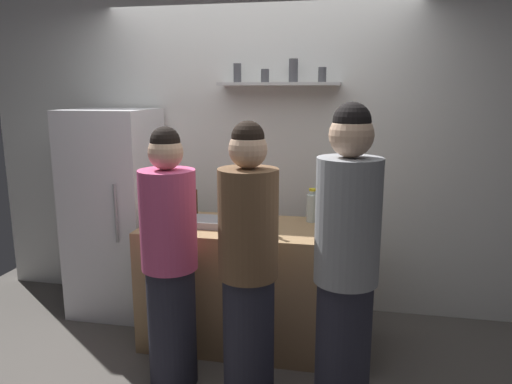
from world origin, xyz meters
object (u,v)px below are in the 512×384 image
refrigerator (115,212)px  water_bottle_plastic (312,207)px  baking_pan (211,222)px  wine_bottle_green_glass (260,216)px  person_grey_hoodie (346,272)px  utensil_holder (179,214)px  person_pink_top (170,262)px  person_brown_jacket (248,270)px  wine_bottle_amber_glass (193,202)px

refrigerator → water_bottle_plastic: (1.63, -0.13, 0.15)m
refrigerator → baking_pan: refrigerator is taller
refrigerator → water_bottle_plastic: 1.64m
baking_pan → water_bottle_plastic: bearing=19.7°
refrigerator → wine_bottle_green_glass: (1.31, -0.48, 0.16)m
water_bottle_plastic → person_grey_hoodie: 1.03m
baking_pan → utensil_holder: utensil_holder is taller
water_bottle_plastic → baking_pan: bearing=-160.3°
utensil_holder → person_pink_top: bearing=-75.3°
person_pink_top → person_grey_hoodie: bearing=-133.4°
baking_pan → person_grey_hoodie: bearing=-37.7°
water_bottle_plastic → person_brown_jacket: size_ratio=0.15×
person_pink_top → wine_bottle_amber_glass: bearing=-25.9°
person_grey_hoodie → baking_pan: bearing=-93.7°
baking_pan → utensil_holder: 0.26m
water_bottle_plastic → utensil_holder: bearing=-167.5°
water_bottle_plastic → person_pink_top: size_ratio=0.15×
person_brown_jacket → water_bottle_plastic: bearing=-28.1°
wine_bottle_amber_glass → baking_pan: bearing=-46.8°
person_brown_jacket → person_grey_hoodie: bearing=-109.8°
utensil_holder → wine_bottle_amber_glass: 0.19m
baking_pan → person_grey_hoodie: (0.96, -0.74, -0.02)m
wine_bottle_amber_glass → water_bottle_plastic: (0.90, 0.03, -0.01)m
person_pink_top → person_brown_jacket: (0.51, -0.09, 0.03)m
wine_bottle_green_glass → person_brown_jacket: size_ratio=0.19×
refrigerator → wine_bottle_amber_glass: refrigerator is taller
wine_bottle_green_glass → person_grey_hoodie: size_ratio=0.18×
person_brown_jacket → baking_pan: bearing=21.5°
wine_bottle_amber_glass → person_grey_hoodie: size_ratio=0.18×
refrigerator → person_brown_jacket: size_ratio=1.01×
person_pink_top → water_bottle_plastic: bearing=-78.1°
utensil_holder → person_brown_jacket: 0.97m
utensil_holder → person_pink_top: 0.64m
refrigerator → wine_bottle_green_glass: 1.40m
refrigerator → person_brown_jacket: refrigerator is taller
water_bottle_plastic → wine_bottle_green_glass: bearing=-132.3°
baking_pan → wine_bottle_green_glass: size_ratio=1.06×
refrigerator → utensil_holder: (0.68, -0.34, 0.10)m
wine_bottle_green_glass → person_brown_jacket: person_brown_jacket is taller
wine_bottle_amber_glass → water_bottle_plastic: size_ratio=1.27×
wine_bottle_green_glass → baking_pan: bearing=164.9°
refrigerator → person_grey_hoodie: size_ratio=0.95×
baking_pan → person_brown_jacket: (0.41, -0.65, -0.08)m
wine_bottle_green_glass → person_grey_hoodie: bearing=-47.7°
wine_bottle_amber_glass → person_brown_jacket: (0.62, -0.87, -0.17)m
utensil_holder → wine_bottle_green_glass: wine_bottle_green_glass is taller
refrigerator → baking_pan: 1.01m
person_pink_top → refrigerator: bearing=7.9°
wine_bottle_green_glass → person_grey_hoodie: person_grey_hoodie is taller
refrigerator → utensil_holder: refrigerator is taller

